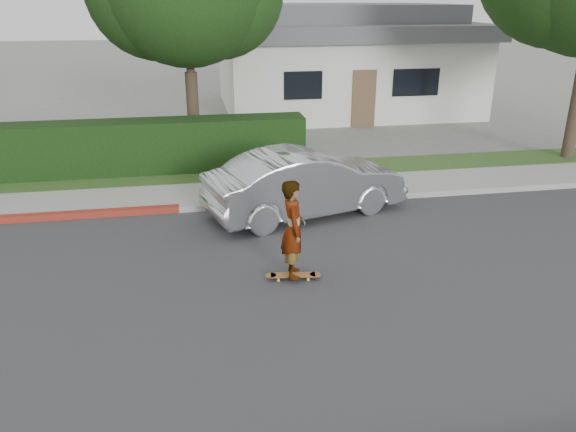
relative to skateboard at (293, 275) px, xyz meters
name	(u,v)px	position (x,y,z in m)	size (l,w,h in m)	color
ground	(115,307)	(-2.96, -0.40, -0.08)	(120.00, 120.00, 0.00)	slate
road	(115,307)	(-2.96, -0.40, -0.08)	(60.00, 8.00, 0.01)	#2D2D30
curb_far	(134,212)	(-2.96, 3.70, -0.01)	(60.00, 0.20, 0.15)	#9E9E99
sidewalk_far	(137,199)	(-2.96, 4.60, -0.02)	(60.00, 1.60, 0.12)	gray
planting_strip	(141,179)	(-2.96, 6.20, -0.03)	(60.00, 1.60, 0.10)	#2D4C1E
hedge	(23,153)	(-5.96, 6.80, 0.67)	(15.00, 1.00, 1.50)	black
house	(341,58)	(5.04, 15.59, 2.01)	(10.60, 8.60, 4.30)	beige
skateboard	(293,275)	(0.00, 0.00, 0.00)	(0.98, 0.32, 0.09)	gold
skateboarder	(293,229)	(0.00, 0.00, 0.87)	(0.63, 0.41, 1.72)	white
car_silver	(306,183)	(0.86, 3.06, 0.65)	(1.56, 4.49, 1.48)	#AEB1B6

